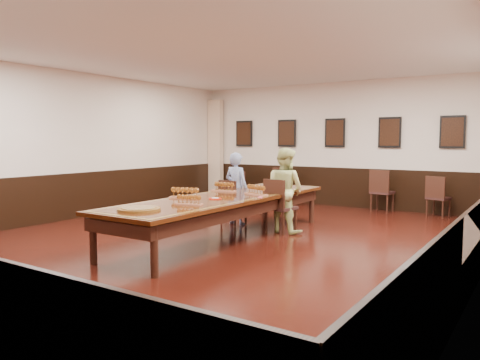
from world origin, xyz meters
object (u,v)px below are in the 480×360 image
Objects in this scene: spare_chair_c at (382,191)px; spare_chair_d at (439,197)px; chair_woman at (281,206)px; spare_chair_a at (242,186)px; spare_chair_b at (284,186)px; chair_man at (234,202)px; conference_table at (224,204)px; person_woman at (285,190)px; carved_platter at (139,209)px; person_man at (236,189)px.

spare_chair_d is at bearing -177.64° from spare_chair_c.
chair_woman is 4.66m from spare_chair_a.
chair_woman reaches higher than spare_chair_b.
spare_chair_a is 0.92× the size of spare_chair_d.
spare_chair_a is (-3.13, 3.45, -0.08)m from chair_woman.
chair_man is at bearing 93.18° from spare_chair_b.
conference_table is (-1.36, -4.59, 0.10)m from spare_chair_c.
conference_table is (-0.55, -1.05, 0.11)m from chair_woman.
spare_chair_b is at bearing -52.89° from person_woman.
chair_woman reaches higher than chair_man.
spare_chair_a is 1.23× the size of carved_platter.
chair_man is at bearing 100.57° from carved_platter.
spare_chair_b is at bearing 100.34° from carved_platter.
spare_chair_d is at bearing -112.02° from chair_woman.
spare_chair_a is 0.17× the size of conference_table.
spare_chair_c is 1.47× the size of carved_platter.
spare_chair_b is 0.67× the size of person_man.
chair_man is 3.81m from spare_chair_a.
conference_table is at bearing 119.74° from person_man.
spare_chair_c reaches higher than chair_man.
person_man is at bearing 93.62° from spare_chair_b.
chair_woman is at bearing 127.81° from spare_chair_a.
conference_table is (-0.56, -1.16, -0.18)m from person_woman.
person_woman is 1.30m from conference_table.
spare_chair_c is at bearing 77.86° from carved_platter.
conference_table is (0.64, -1.23, 0.15)m from chair_man.
spare_chair_c reaches higher than spare_chair_d.
person_man reaches higher than spare_chair_c.
conference_table is at bearing 121.75° from chair_man.
chair_man is 1.34× the size of carved_platter.
person_man is (-3.26, -3.23, 0.27)m from spare_chair_d.
spare_chair_c is at bearing 73.45° from conference_table.
conference_table is (-2.63, -4.55, 0.15)m from spare_chair_d.
carved_platter is (-0.05, -1.96, 0.16)m from conference_table.
spare_chair_a is at bearing 119.85° from conference_table.
chair_woman is at bearing 71.71° from spare_chair_d.
spare_chair_b reaches higher than spare_chair_d.
chair_woman is (1.19, -0.17, 0.04)m from chair_man.
spare_chair_a is (-1.94, 3.27, -0.04)m from chair_man.
conference_table is at bearing 98.35° from spare_chair_b.
spare_chair_a is at bearing -39.02° from chair_woman.
spare_chair_b reaches higher than chair_man.
spare_chair_a is 3.74m from person_man.
chair_man is 0.18× the size of conference_table.
conference_table is (0.63, -1.33, -0.12)m from person_man.
spare_chair_d is (1.27, -0.04, -0.05)m from spare_chair_c.
person_man is at bearing 62.60° from spare_chair_c.
spare_chair_c is at bearing -94.41° from person_woman.
spare_chair_d reaches higher than carved_platter.
person_man is at bearing 115.55° from conference_table.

